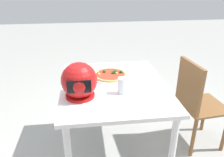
# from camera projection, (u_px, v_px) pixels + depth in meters

# --- Properties ---
(ground_plane) EXTENTS (14.00, 14.00, 0.00)m
(ground_plane) POSITION_uv_depth(u_px,v_px,m) (113.00, 153.00, 2.20)
(ground_plane) COLOR #9E9E99
(dining_table) EXTENTS (0.88, 1.06, 0.75)m
(dining_table) POSITION_uv_depth(u_px,v_px,m) (114.00, 94.00, 1.93)
(dining_table) COLOR white
(dining_table) RESTS_ON ground
(pizza_plate) EXTENTS (0.33, 0.33, 0.01)m
(pizza_plate) POSITION_uv_depth(u_px,v_px,m) (110.00, 76.00, 2.03)
(pizza_plate) COLOR white
(pizza_plate) RESTS_ON dining_table
(pizza) EXTENTS (0.29, 0.29, 0.05)m
(pizza) POSITION_uv_depth(u_px,v_px,m) (111.00, 75.00, 2.02)
(pizza) COLOR tan
(pizza) RESTS_ON pizza_plate
(motorcycle_helmet) EXTENTS (0.27, 0.27, 0.27)m
(motorcycle_helmet) POSITION_uv_depth(u_px,v_px,m) (79.00, 81.00, 1.65)
(motorcycle_helmet) COLOR #B21414
(motorcycle_helmet) RESTS_ON dining_table
(drinking_glass) EXTENTS (0.07, 0.07, 0.13)m
(drinking_glass) POSITION_uv_depth(u_px,v_px,m) (122.00, 86.00, 1.72)
(drinking_glass) COLOR silver
(drinking_glass) RESTS_ON dining_table
(chair_side) EXTENTS (0.44, 0.44, 0.90)m
(chair_side) POSITION_uv_depth(u_px,v_px,m) (196.00, 101.00, 2.13)
(chair_side) COLOR brown
(chair_side) RESTS_ON ground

